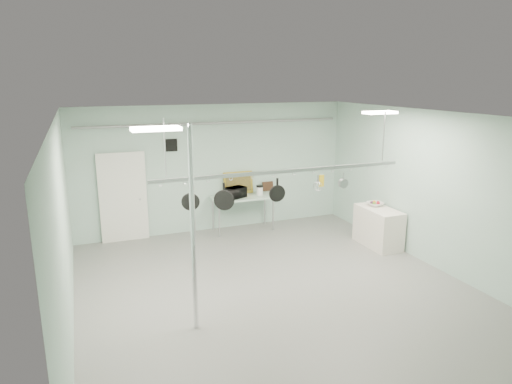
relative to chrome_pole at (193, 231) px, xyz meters
name	(u,v)px	position (x,y,z in m)	size (l,w,h in m)	color
floor	(279,293)	(1.70, 0.60, -1.60)	(8.00, 8.00, 0.00)	gray
ceiling	(282,117)	(1.70, 0.60, 1.59)	(7.00, 8.00, 0.02)	silver
back_wall	(215,168)	(1.70, 4.59, 0.00)	(7.00, 0.02, 3.20)	#A8CABD
right_wall	(438,191)	(5.19, 0.60, 0.00)	(0.02, 8.00, 3.20)	#A8CABD
door	(123,198)	(-0.60, 4.54, -0.55)	(1.10, 0.10, 2.20)	silver
wall_vent	(171,145)	(0.60, 4.57, 0.65)	(0.30, 0.04, 0.30)	black
conduit_pipe	(215,123)	(1.70, 4.50, 1.15)	(0.07, 0.07, 6.60)	gray
chrome_pole	(193,231)	(0.00, 0.00, 0.00)	(0.08, 0.08, 3.20)	silver
prep_table	(243,199)	(2.30, 4.20, -0.77)	(1.60, 0.70, 0.91)	#A7C5AF
side_cabinet	(378,227)	(4.85, 2.00, -1.15)	(0.60, 1.20, 0.90)	silver
pot_rack	(284,170)	(1.90, 0.90, 0.63)	(4.80, 0.06, 1.00)	#B7B7BC
light_panel_left	(156,129)	(-0.50, -0.20, 1.56)	(0.65, 0.30, 0.05)	white
light_panel_right	(380,113)	(4.10, 1.20, 1.56)	(0.65, 0.30, 0.05)	white
microwave	(236,192)	(2.08, 4.13, -0.56)	(0.49, 0.33, 0.27)	black
coffee_canister	(260,191)	(2.75, 4.17, -0.59)	(0.16, 0.16, 0.21)	white
painting_large	(238,183)	(2.28, 4.50, -0.41)	(0.78, 0.05, 0.58)	gold
painting_small	(268,186)	(3.11, 4.50, -0.57)	(0.30, 0.04, 0.25)	#321D11
fruit_bowl	(375,204)	(4.90, 2.23, -0.65)	(0.37, 0.37, 0.09)	silver
skillet_left	(190,198)	(0.18, 0.90, 0.28)	(0.30, 0.06, 0.41)	black
skillet_mid	(224,197)	(0.77, 0.90, 0.24)	(0.36, 0.06, 0.50)	black
skillet_right	(277,190)	(1.77, 0.90, 0.27)	(0.30, 0.06, 0.42)	black
whisk	(318,183)	(2.60, 0.90, 0.33)	(0.17, 0.17, 0.31)	#A4A3A8
grater	(321,181)	(2.67, 0.90, 0.36)	(0.10, 0.02, 0.24)	gold
saucepan	(343,180)	(3.14, 0.90, 0.33)	(0.18, 0.10, 0.31)	silver
fruit_cluster	(375,202)	(4.90, 2.23, -0.61)	(0.24, 0.24, 0.09)	#AC0F20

